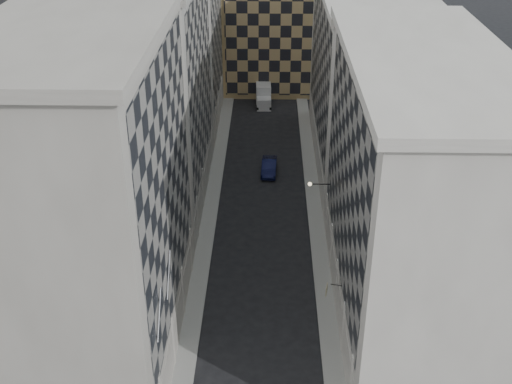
# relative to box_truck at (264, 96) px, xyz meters

# --- Properties ---
(sidewalk_west) EXTENTS (1.50, 100.00, 0.15)m
(sidewalk_west) POSITION_rel_box_truck_xyz_m (-5.03, -29.05, -1.12)
(sidewalk_west) COLOR #959690
(sidewalk_west) RESTS_ON ground
(sidewalk_east) EXTENTS (1.50, 100.00, 0.15)m
(sidewalk_east) POSITION_rel_box_truck_xyz_m (5.47, -29.05, -1.12)
(sidewalk_east) COLOR #959690
(sidewalk_east) RESTS_ON ground
(bldg_left_a) EXTENTS (10.80, 22.80, 23.70)m
(bldg_left_a) POSITION_rel_box_truck_xyz_m (-10.66, -48.05, 10.63)
(bldg_left_a) COLOR gray
(bldg_left_a) RESTS_ON ground
(bldg_left_b) EXTENTS (10.80, 22.80, 22.70)m
(bldg_left_b) POSITION_rel_box_truck_xyz_m (-10.66, -26.05, 10.13)
(bldg_left_b) COLOR gray
(bldg_left_b) RESTS_ON ground
(bldg_left_c) EXTENTS (10.80, 22.80, 21.70)m
(bldg_left_c) POSITION_rel_box_truck_xyz_m (-10.66, -4.05, 9.63)
(bldg_left_c) COLOR gray
(bldg_left_c) RESTS_ON ground
(bldg_right_a) EXTENTS (10.80, 26.80, 20.70)m
(bldg_right_a) POSITION_rel_box_truck_xyz_m (11.10, -44.05, 9.12)
(bldg_right_a) COLOR #BCB6AD
(bldg_right_a) RESTS_ON ground
(bldg_right_b) EXTENTS (10.80, 28.80, 19.70)m
(bldg_right_b) POSITION_rel_box_truck_xyz_m (11.11, -17.05, 8.65)
(bldg_right_b) COLOR #BCB6AD
(bldg_right_b) RESTS_ON ground
(tan_block) EXTENTS (16.80, 14.80, 18.80)m
(tan_block) POSITION_rel_box_truck_xyz_m (2.22, 8.85, 8.24)
(tan_block) COLOR tan
(tan_block) RESTS_ON ground
(flagpoles_left) EXTENTS (0.10, 6.33, 2.33)m
(flagpoles_left) POSITION_rel_box_truck_xyz_m (-5.68, -53.05, 6.80)
(flagpoles_left) COLOR gray
(flagpoles_left) RESTS_ON ground
(bracket_lamp) EXTENTS (1.98, 0.36, 0.36)m
(bracket_lamp) POSITION_rel_box_truck_xyz_m (4.60, -35.05, 5.00)
(bracket_lamp) COLOR black
(bracket_lamp) RESTS_ON ground
(box_truck) EXTENTS (2.21, 5.08, 2.75)m
(box_truck) POSITION_rel_box_truck_xyz_m (0.00, 0.00, 0.00)
(box_truck) COLOR silver
(box_truck) RESTS_ON ground
(dark_car) EXTENTS (1.82, 4.69, 1.52)m
(dark_car) POSITION_rel_box_truck_xyz_m (0.84, -20.97, -0.44)
(dark_car) COLOR #0F1339
(dark_car) RESTS_ON ground
(shop_sign) EXTENTS (1.23, 0.74, 0.83)m
(shop_sign) POSITION_rel_box_truck_xyz_m (5.17, -46.93, 2.64)
(shop_sign) COLOR black
(shop_sign) RESTS_ON ground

